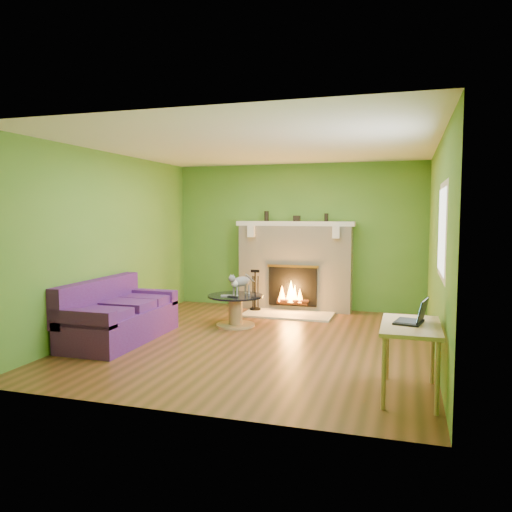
# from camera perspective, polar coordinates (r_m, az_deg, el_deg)

# --- Properties ---
(floor) EXTENTS (5.00, 5.00, 0.00)m
(floor) POSITION_cam_1_polar(r_m,az_deg,el_deg) (6.82, 0.19, -9.73)
(floor) COLOR #543618
(floor) RESTS_ON ground
(ceiling) EXTENTS (5.00, 5.00, 0.00)m
(ceiling) POSITION_cam_1_polar(r_m,az_deg,el_deg) (6.66, 0.20, 12.47)
(ceiling) COLOR white
(ceiling) RESTS_ON wall_back
(wall_back) EXTENTS (5.00, 0.00, 5.00)m
(wall_back) POSITION_cam_1_polar(r_m,az_deg,el_deg) (9.03, 4.75, 2.22)
(wall_back) COLOR #4C872C
(wall_back) RESTS_ON floor
(wall_front) EXTENTS (5.00, 0.00, 5.00)m
(wall_front) POSITION_cam_1_polar(r_m,az_deg,el_deg) (4.29, -9.43, -0.89)
(wall_front) COLOR #4C872C
(wall_front) RESTS_ON floor
(wall_left) EXTENTS (0.00, 5.00, 5.00)m
(wall_left) POSITION_cam_1_polar(r_m,az_deg,el_deg) (7.57, -16.35, 1.50)
(wall_left) COLOR #4C872C
(wall_left) RESTS_ON floor
(wall_right) EXTENTS (0.00, 5.00, 5.00)m
(wall_right) POSITION_cam_1_polar(r_m,az_deg,el_deg) (6.35, 20.05, 0.77)
(wall_right) COLOR #4C872C
(wall_right) RESTS_ON floor
(window_frame) EXTENTS (0.00, 1.20, 1.20)m
(window_frame) POSITION_cam_1_polar(r_m,az_deg,el_deg) (5.44, 20.54, 2.73)
(window_frame) COLOR silver
(window_frame) RESTS_ON wall_right
(window_pane) EXTENTS (0.00, 1.06, 1.06)m
(window_pane) POSITION_cam_1_polar(r_m,az_deg,el_deg) (5.44, 20.46, 2.73)
(window_pane) COLOR white
(window_pane) RESTS_ON wall_right
(fireplace) EXTENTS (2.10, 0.46, 1.58)m
(fireplace) POSITION_cam_1_polar(r_m,az_deg,el_deg) (8.89, 4.48, -1.23)
(fireplace) COLOR beige
(fireplace) RESTS_ON floor
(hearth) EXTENTS (1.50, 0.75, 0.03)m
(hearth) POSITION_cam_1_polar(r_m,az_deg,el_deg) (8.52, 3.69, -6.66)
(hearth) COLOR beige
(hearth) RESTS_ON floor
(mantel) EXTENTS (2.10, 0.28, 0.08)m
(mantel) POSITION_cam_1_polar(r_m,az_deg,el_deg) (8.82, 4.48, 3.72)
(mantel) COLOR silver
(mantel) RESTS_ON fireplace
(sofa) EXTENTS (0.86, 1.82, 0.82)m
(sofa) POSITION_cam_1_polar(r_m,az_deg,el_deg) (7.10, -15.55, -6.71)
(sofa) COLOR #4C195F
(sofa) RESTS_ON floor
(coffee_table) EXTENTS (0.85, 0.85, 0.48)m
(coffee_table) POSITION_cam_1_polar(r_m,az_deg,el_deg) (7.66, -2.36, -5.98)
(coffee_table) COLOR tan
(coffee_table) RESTS_ON floor
(desk) EXTENTS (0.54, 0.93, 0.69)m
(desk) POSITION_cam_1_polar(r_m,az_deg,el_deg) (4.96, 17.26, -8.40)
(desk) COLOR tan
(desk) RESTS_ON floor
(cat) EXTENTS (0.39, 0.57, 0.33)m
(cat) POSITION_cam_1_polar(r_m,az_deg,el_deg) (7.62, -1.68, -3.22)
(cat) COLOR #5E5F63
(cat) RESTS_ON coffee_table
(remote_silver) EXTENTS (0.17, 0.11, 0.02)m
(remote_silver) POSITION_cam_1_polar(r_m,az_deg,el_deg) (7.55, -3.39, -4.53)
(remote_silver) COLOR gray
(remote_silver) RESTS_ON coffee_table
(remote_black) EXTENTS (0.17, 0.07, 0.02)m
(remote_black) POSITION_cam_1_polar(r_m,az_deg,el_deg) (7.45, -2.68, -4.65)
(remote_black) COLOR black
(remote_black) RESTS_ON coffee_table
(laptop) EXTENTS (0.34, 0.37, 0.24)m
(laptop) POSITION_cam_1_polar(r_m,az_deg,el_deg) (4.97, 17.09, -5.98)
(laptop) COLOR black
(laptop) RESTS_ON desk
(fire_tools) EXTENTS (0.19, 0.19, 0.71)m
(fire_tools) POSITION_cam_1_polar(r_m,az_deg,el_deg) (8.75, -0.10, -3.87)
(fire_tools) COLOR black
(fire_tools) RESTS_ON hearth
(mantel_vase_left) EXTENTS (0.08, 0.08, 0.18)m
(mantel_vase_left) POSITION_cam_1_polar(r_m,az_deg,el_deg) (8.98, 1.21, 4.58)
(mantel_vase_left) COLOR black
(mantel_vase_left) RESTS_ON mantel
(mantel_vase_right) EXTENTS (0.07, 0.07, 0.14)m
(mantel_vase_right) POSITION_cam_1_polar(r_m,az_deg,el_deg) (8.75, 8.04, 4.39)
(mantel_vase_right) COLOR black
(mantel_vase_right) RESTS_ON mantel
(mantel_box) EXTENTS (0.12, 0.08, 0.10)m
(mantel_box) POSITION_cam_1_polar(r_m,az_deg,el_deg) (8.85, 4.68, 4.30)
(mantel_box) COLOR black
(mantel_box) RESTS_ON mantel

